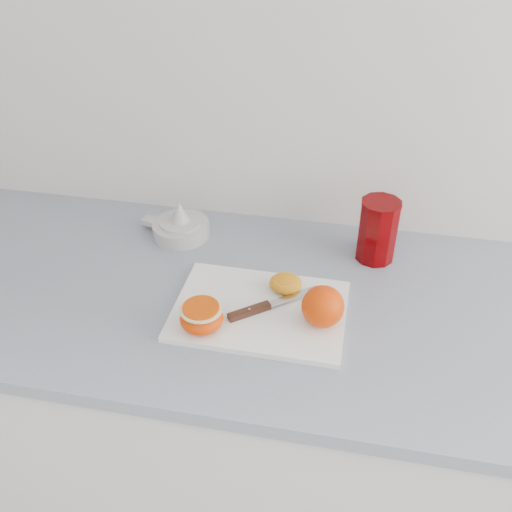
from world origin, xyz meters
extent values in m
cube|color=silver|center=(0.00, 2.00, 1.35)|extent=(4.00, 0.04, 2.70)
cube|color=silver|center=(0.16, 1.70, 0.43)|extent=(2.41, 0.60, 0.86)
cube|color=#8C94A6|center=(0.16, 1.70, 0.88)|extent=(2.47, 0.64, 0.03)
cube|color=white|center=(0.13, 1.64, 0.90)|extent=(0.34, 0.24, 0.01)
sphere|color=#EC3D07|center=(0.25, 1.63, 0.94)|extent=(0.08, 0.08, 0.08)
ellipsoid|color=#EC3D07|center=(0.03, 1.57, 0.92)|extent=(0.08, 0.08, 0.04)
cylinder|color=#F3EAA6|center=(0.03, 1.57, 0.95)|extent=(0.08, 0.08, 0.00)
cylinder|color=#E63C07|center=(0.03, 1.57, 0.95)|extent=(0.07, 0.07, 0.00)
ellipsoid|color=orange|center=(0.17, 1.71, 0.92)|extent=(0.07, 0.07, 0.03)
cylinder|color=#EBA244|center=(0.17, 1.71, 0.92)|extent=(0.05, 0.05, 0.00)
cube|color=#492618|center=(0.11, 1.62, 0.91)|extent=(0.08, 0.07, 0.01)
cube|color=#B7B7BC|center=(0.19, 1.69, 0.91)|extent=(0.10, 0.08, 0.00)
cylinder|color=#B7B7BC|center=(0.11, 1.62, 0.91)|extent=(0.01, 0.01, 0.01)
cylinder|color=silver|center=(-0.10, 1.88, 0.91)|extent=(0.13, 0.13, 0.03)
cylinder|color=silver|center=(-0.10, 1.88, 0.93)|extent=(0.10, 0.10, 0.01)
cone|color=silver|center=(-0.10, 1.88, 0.95)|extent=(0.05, 0.05, 0.05)
cube|color=silver|center=(-0.18, 1.90, 0.91)|extent=(0.05, 0.04, 0.01)
ellipsoid|color=#D27900|center=(-0.09, 1.87, 0.93)|extent=(0.01, 0.01, 0.00)
ellipsoid|color=#D27900|center=(-0.11, 1.89, 0.93)|extent=(0.01, 0.01, 0.00)
ellipsoid|color=#D27900|center=(-0.11, 1.87, 0.93)|extent=(0.01, 0.01, 0.00)
ellipsoid|color=#D27900|center=(-0.09, 1.88, 0.93)|extent=(0.01, 0.01, 0.00)
cylinder|color=#640002|center=(0.34, 1.88, 0.96)|extent=(0.09, 0.09, 0.14)
cylinder|color=#FF7100|center=(0.34, 1.88, 0.91)|extent=(0.07, 0.07, 0.02)
cylinder|color=#640002|center=(0.34, 1.88, 1.03)|extent=(0.09, 0.09, 0.00)
camera|label=1|loc=(0.29, 0.81, 1.64)|focal=40.00mm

